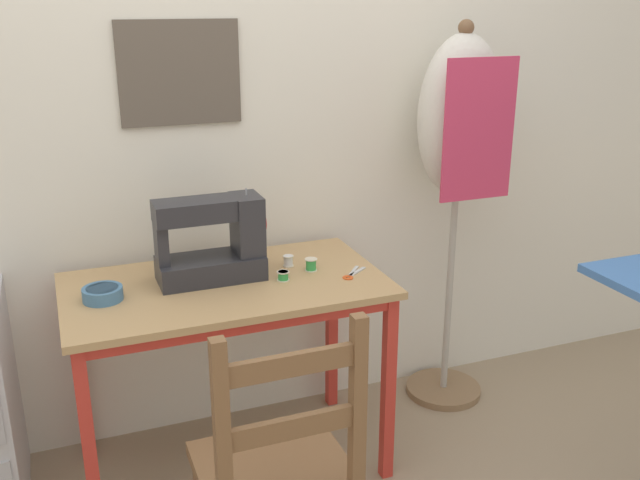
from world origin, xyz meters
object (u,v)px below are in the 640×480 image
Objects in this scene: fabric_bowl at (103,293)px; thread_spool_mid_table at (288,261)px; wooden_chair at (277,475)px; dress_form at (460,134)px; sewing_machine at (216,241)px; scissors at (351,275)px; thread_spool_near_machine at (283,276)px; thread_spool_far_edge at (311,265)px.

fabric_bowl is 0.65m from thread_spool_mid_table.
dress_form is (1.02, 0.83, 0.70)m from wooden_chair.
sewing_machine is 0.48m from scissors.
thread_spool_mid_table is 0.86m from wooden_chair.
thread_spool_near_machine is (0.59, -0.05, -0.01)m from fabric_bowl.
dress_form is at bearing 14.74° from thread_spool_near_machine.
thread_spool_mid_table is at bearing 68.80° from wooden_chair.
scissors is 0.12× the size of wooden_chair.
thread_spool_near_machine is at bearing 169.05° from scissors.
fabric_bowl is (-0.38, -0.05, -0.11)m from sewing_machine.
wooden_chair is (-0.46, -0.58, -0.29)m from scissors.
thread_spool_near_machine is 1.10× the size of thread_spool_mid_table.
wooden_chair is at bearing -111.20° from thread_spool_mid_table.
wooden_chair is (0.36, -0.67, -0.31)m from fabric_bowl.
sewing_machine is 0.24× the size of dress_form.
sewing_machine is 2.94× the size of fabric_bowl.
dress_form is (0.79, 0.21, 0.39)m from thread_spool_near_machine.
sewing_machine is 0.84m from wooden_chair.
fabric_bowl is at bearing -173.37° from dress_form.
wooden_chair is (-0.23, -0.62, -0.30)m from thread_spool_near_machine.
thread_spool_far_edge is at bearing -49.04° from thread_spool_mid_table.
wooden_chair is (-0.35, -0.68, -0.31)m from thread_spool_far_edge.
fabric_bowl is at bearing 117.90° from wooden_chair.
thread_spool_mid_table is at bearing 4.84° from sewing_machine.
thread_spool_far_edge is (-0.11, 0.10, 0.02)m from scissors.
scissors is at bearing -18.32° from sewing_machine.
fabric_bowl reaches higher than scissors.
thread_spool_far_edge is (0.32, -0.05, -0.11)m from sewing_machine.
wooden_chair is at bearing -62.10° from fabric_bowl.
dress_form is at bearing 13.10° from thread_spool_far_edge.
scissors is (0.44, -0.14, -0.13)m from sewing_machine.
wooden_chair reaches higher than thread_spool_mid_table.
scissors is 2.55× the size of thread_spool_far_edge.
fabric_bowl is at bearing 175.26° from thread_spool_near_machine.
wooden_chair reaches higher than thread_spool_far_edge.
thread_spool_near_machine is at bearing 69.80° from wooden_chair.
scissors is 0.24m from thread_spool_mid_table.
thread_spool_near_machine is 0.91m from dress_form.
thread_spool_far_edge is at bearing 0.28° from fabric_bowl.
fabric_bowl is at bearing -172.41° from sewing_machine.
wooden_chair reaches higher than thread_spool_near_machine.
fabric_bowl reaches higher than thread_spool_near_machine.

